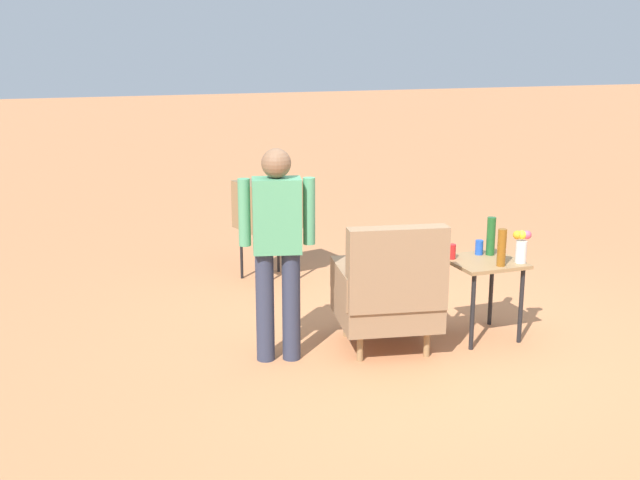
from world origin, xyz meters
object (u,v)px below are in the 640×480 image
(armchair, at_px, (389,291))
(flower_vase, at_px, (522,245))
(person_standing, at_px, (277,242))
(bottle_tall_amber, at_px, (502,248))
(tv_on_stand, at_px, (268,205))
(side_table, at_px, (484,272))
(soda_can_red, at_px, (452,252))
(bottle_wine_green, at_px, (491,236))
(soda_can_blue, at_px, (479,247))

(armchair, bearing_deg, flower_vase, 172.30)
(person_standing, bearing_deg, bottle_tall_amber, 170.03)
(tv_on_stand, relative_size, bottle_tall_amber, 3.43)
(armchair, bearing_deg, side_table, -178.64)
(side_table, bearing_deg, bottle_tall_amber, 99.33)
(person_standing, relative_size, soda_can_red, 13.44)
(armchair, distance_m, tv_on_stand, 2.23)
(person_standing, distance_m, bottle_tall_amber, 1.79)
(tv_on_stand, distance_m, bottle_wine_green, 2.43)
(armchair, xyz_separation_m, flower_vase, (-1.09, 0.15, 0.31))
(side_table, xyz_separation_m, person_standing, (1.72, -0.12, 0.38))
(armchair, relative_size, soda_can_red, 8.69)
(soda_can_red, bearing_deg, side_table, 151.41)
(person_standing, bearing_deg, bottle_wine_green, -179.73)
(person_standing, distance_m, soda_can_red, 1.51)
(tv_on_stand, height_order, person_standing, person_standing)
(armchair, distance_m, soda_can_blue, 0.95)
(bottle_wine_green, bearing_deg, bottle_tall_amber, 72.76)
(armchair, height_order, bottle_tall_amber, armchair)
(armchair, bearing_deg, bottle_wine_green, -171.61)
(soda_can_blue, bearing_deg, person_standing, 1.57)
(side_table, relative_size, bottle_tall_amber, 2.20)
(bottle_tall_amber, xyz_separation_m, soda_can_blue, (-0.02, -0.36, -0.09))
(side_table, xyz_separation_m, bottle_tall_amber, (-0.03, 0.19, 0.25))
(side_table, height_order, soda_can_red, soda_can_red)
(armchair, relative_size, flower_vase, 4.00)
(soda_can_red, bearing_deg, person_standing, 0.39)
(person_standing, bearing_deg, armchair, 171.03)
(person_standing, xyz_separation_m, bottle_wine_green, (-1.85, -0.01, -0.12))
(bottle_wine_green, bearing_deg, tv_on_stand, -57.04)
(bottle_wine_green, bearing_deg, person_standing, 0.27)
(side_table, bearing_deg, soda_can_blue, -106.15)
(armchair, relative_size, bottle_tall_amber, 3.53)
(armchair, height_order, soda_can_blue, armchair)
(bottle_tall_amber, bearing_deg, tv_on_stand, -62.56)
(armchair, relative_size, side_table, 1.60)
(soda_can_red, relative_size, bottle_wine_green, 0.38)
(soda_can_blue, bearing_deg, bottle_tall_amber, 87.39)
(person_standing, distance_m, soda_can_blue, 1.79)
(soda_can_red, relative_size, flower_vase, 0.46)
(tv_on_stand, relative_size, soda_can_red, 8.44)
(person_standing, relative_size, flower_vase, 6.19)
(person_standing, relative_size, bottle_tall_amber, 5.47)
(person_standing, bearing_deg, soda_can_red, -179.61)
(tv_on_stand, bearing_deg, soda_can_red, 115.22)
(armchair, distance_m, soda_can_red, 0.68)
(tv_on_stand, height_order, bottle_wine_green, tv_on_stand)
(soda_can_red, bearing_deg, bottle_wine_green, 179.77)
(armchair, bearing_deg, person_standing, -8.97)
(bottle_wine_green, distance_m, flower_vase, 0.31)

